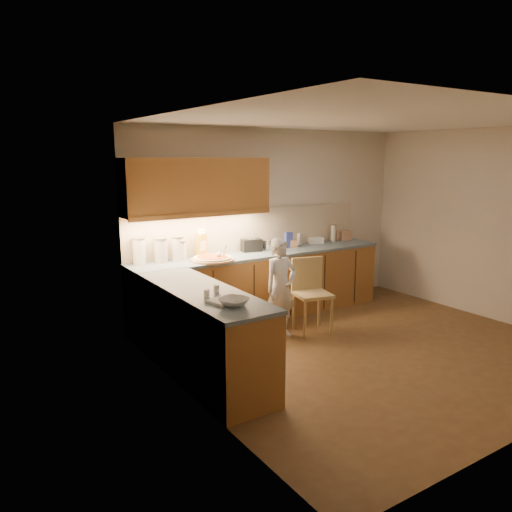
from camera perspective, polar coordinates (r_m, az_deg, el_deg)
name	(u,v)px	position (r m, az deg, el deg)	size (l,w,h in m)	color
room	(376,206)	(5.68, 13.53, 5.56)	(4.54, 4.50, 2.62)	brown
l_counter	(246,298)	(6.30, -1.18, -4.86)	(3.77, 2.62, 0.92)	#98612C
backsplash	(251,229)	(7.03, -0.56, 3.10)	(3.75, 0.02, 0.58)	beige
upper_cabinets	(198,186)	(6.39, -6.69, 7.95)	(1.95, 0.36, 0.73)	#98612C
pizza_on_board	(213,258)	(6.34, -4.97, -0.28)	(0.55, 0.55, 0.22)	tan
child	(280,288)	(6.15, 2.82, -3.71)	(0.45, 0.30, 1.25)	white
wooden_chair	(310,289)	(6.42, 6.23, -3.80)	(0.52, 0.52, 0.94)	tan
mixing_bowl	(234,302)	(4.44, -2.53, -5.24)	(0.26, 0.26, 0.06)	white
canister_a	(139,251)	(6.23, -13.22, 0.58)	(0.16, 0.16, 0.33)	white
canister_b	(161,250)	(6.30, -10.82, 0.69)	(0.18, 0.18, 0.31)	beige
canister_c	(178,248)	(6.37, -8.93, 0.89)	(0.17, 0.17, 0.31)	silver
canister_d	(180,250)	(6.38, -8.64, 0.65)	(0.16, 0.16, 0.25)	white
oil_jug	(202,244)	(6.53, -6.24, 1.33)	(0.14, 0.12, 0.37)	gold
toaster	(252,245)	(6.90, -0.51, 1.25)	(0.30, 0.21, 0.18)	black
steel_pot	(267,244)	(7.07, 1.31, 1.34)	(0.18, 0.18, 0.14)	silver
blue_box	(288,240)	(7.23, 3.70, 1.87)	(0.11, 0.08, 0.22)	#303D91
card_box_a	(292,243)	(7.27, 4.10, 1.44)	(0.14, 0.10, 0.10)	#AA7B5B
white_bottle	(300,239)	(7.48, 5.01, 1.94)	(0.05, 0.05, 0.16)	silver
flat_pack	(315,240)	(7.62, 6.80, 1.80)	(0.22, 0.15, 0.09)	silver
tall_jar	(333,233)	(7.79, 8.83, 2.60)	(0.08, 0.08, 0.26)	beige
card_box_b	(345,235)	(7.98, 10.09, 2.34)	(0.19, 0.15, 0.15)	#AC7B5D
dough_cloth	(226,300)	(4.56, -3.39, -5.07)	(0.31, 0.24, 0.02)	silver
spice_jar_a	(207,294)	(4.70, -5.65, -4.30)	(0.05, 0.05, 0.07)	white
spice_jar_b	(216,289)	(4.86, -4.55, -3.74)	(0.05, 0.05, 0.07)	white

